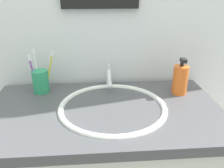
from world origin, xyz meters
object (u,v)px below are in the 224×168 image
at_px(faucet, 109,77).
at_px(soap_dispenser, 180,79).
at_px(toothbrush_cup, 41,81).
at_px(toothbrush_white, 36,67).
at_px(toothbrush_purple, 33,71).
at_px(toothbrush_yellow, 50,68).

relative_size(faucet, soap_dispenser, 0.86).
relative_size(toothbrush_cup, toothbrush_white, 0.55).
height_order(faucet, toothbrush_purple, toothbrush_purple).
xyz_separation_m(faucet, toothbrush_white, (-0.34, -0.00, 0.06)).
relative_size(faucet, toothbrush_white, 0.77).
bearing_deg(toothbrush_white, faucet, 0.18).
height_order(toothbrush_cup, toothbrush_white, toothbrush_white).
height_order(toothbrush_purple, soap_dispenser, toothbrush_purple).
height_order(faucet, toothbrush_white, toothbrush_white).
bearing_deg(toothbrush_white, toothbrush_cup, -59.31).
bearing_deg(soap_dispenser, toothbrush_yellow, 172.82).
relative_size(toothbrush_purple, soap_dispenser, 1.03).
relative_size(toothbrush_cup, toothbrush_purple, 0.60).
relative_size(toothbrush_yellow, toothbrush_white, 1.00).
relative_size(faucet, toothbrush_purple, 0.84).
distance_m(toothbrush_yellow, soap_dispenser, 0.59).
xyz_separation_m(toothbrush_cup, toothbrush_purple, (-0.03, -0.00, 0.05)).
height_order(toothbrush_cup, toothbrush_yellow, toothbrush_yellow).
bearing_deg(soap_dispenser, faucet, 162.35).
distance_m(toothbrush_cup, soap_dispenser, 0.63).
xyz_separation_m(faucet, toothbrush_yellow, (-0.27, -0.03, 0.06)).
bearing_deg(toothbrush_white, soap_dispenser, -8.65).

